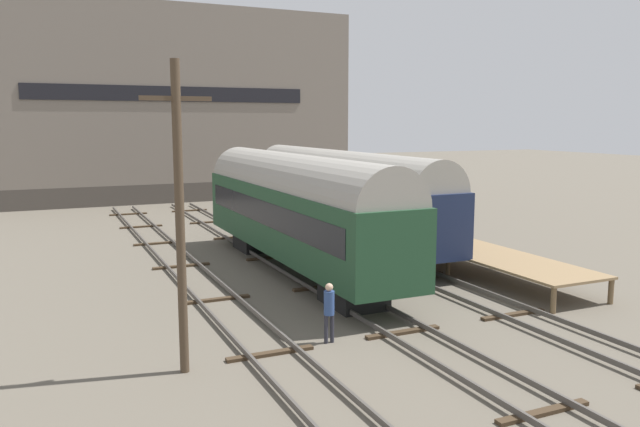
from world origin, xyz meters
name	(u,v)px	position (x,y,z in m)	size (l,w,h in m)	color
ground_plane	(358,308)	(0.00, 0.00, 0.00)	(200.00, 200.00, 0.00)	#60594C
track_left	(239,320)	(-4.42, 0.00, 0.14)	(2.60, 60.00, 0.26)	#4C4742
track_middle	(358,304)	(0.00, 0.00, 0.14)	(2.60, 60.00, 0.26)	#4C4742
track_right	(459,291)	(4.42, 0.00, 0.14)	(2.60, 60.00, 0.26)	#4C4742
train_car_green	(295,206)	(0.00, 5.92, 2.99)	(2.99, 16.99, 5.25)	black
train_car_navy	(340,192)	(4.42, 10.48, 2.93)	(2.93, 18.78, 5.14)	black
station_platform	(474,251)	(7.28, 2.79, 0.95)	(3.08, 12.55, 1.03)	#8C704C
bench	(439,231)	(6.89, 4.89, 1.52)	(1.40, 0.40, 0.91)	brown
person_worker	(329,307)	(-2.46, -2.77, 1.12)	(0.32, 0.32, 1.85)	#282833
utility_pole	(180,215)	(-6.91, -3.17, 4.24)	(1.80, 0.24, 8.16)	#473828
warehouse_building	(159,106)	(0.03, 38.40, 8.05)	(31.81, 12.41, 16.11)	#46403A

